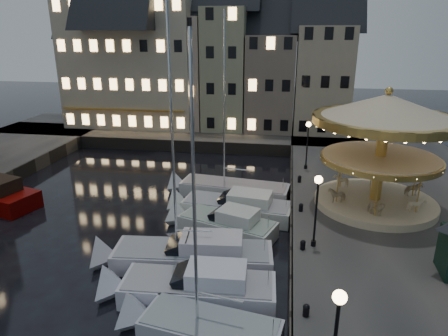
% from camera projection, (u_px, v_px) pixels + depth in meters
% --- Properties ---
extents(ground, '(160.00, 160.00, 0.00)m').
position_uv_depth(ground, '(185.00, 264.00, 22.92)').
color(ground, black).
rests_on(ground, ground).
extents(quay_east, '(16.00, 56.00, 1.30)m').
position_uv_depth(quay_east, '(414.00, 225.00, 26.20)').
color(quay_east, '#474442').
rests_on(quay_east, ground).
extents(quay_north, '(44.00, 12.00, 1.30)m').
position_uv_depth(quay_north, '(179.00, 133.00, 50.07)').
color(quay_north, '#474442').
rests_on(quay_north, ground).
extents(quaywall_e, '(0.15, 44.00, 1.30)m').
position_uv_depth(quaywall_e, '(291.00, 216.00, 27.40)').
color(quaywall_e, '#47423A').
rests_on(quaywall_e, ground).
extents(quaywall_n, '(48.00, 0.15, 1.30)m').
position_uv_depth(quaywall_n, '(182.00, 146.00, 44.16)').
color(quaywall_n, '#47423A').
rests_on(quaywall_n, ground).
extents(streetlamp_a, '(0.44, 0.44, 4.17)m').
position_uv_depth(streetlamp_a, '(336.00, 331.00, 12.12)').
color(streetlamp_a, black).
rests_on(streetlamp_a, quay_east).
extents(streetlamp_b, '(0.44, 0.44, 4.17)m').
position_uv_depth(streetlamp_b, '(317.00, 201.00, 21.46)').
color(streetlamp_b, black).
rests_on(streetlamp_b, quay_east).
extents(streetlamp_c, '(0.44, 0.44, 4.17)m').
position_uv_depth(streetlamp_c, '(308.00, 138.00, 34.08)').
color(streetlamp_c, black).
rests_on(streetlamp_c, quay_east).
extents(bollard_a, '(0.30, 0.30, 0.57)m').
position_uv_depth(bollard_a, '(306.00, 310.00, 16.73)').
color(bollard_a, black).
rests_on(bollard_a, quay_east).
extents(bollard_b, '(0.30, 0.30, 0.57)m').
position_uv_depth(bollard_b, '(303.00, 244.00, 21.87)').
color(bollard_b, black).
rests_on(bollard_b, quay_east).
extents(bollard_c, '(0.30, 0.30, 0.57)m').
position_uv_depth(bollard_c, '(301.00, 207.00, 26.54)').
color(bollard_c, black).
rests_on(bollard_c, quay_east).
extents(bollard_d, '(0.30, 0.30, 0.57)m').
position_uv_depth(bollard_d, '(300.00, 179.00, 31.68)').
color(bollard_d, black).
rests_on(bollard_d, quay_east).
extents(townhouse_na, '(5.50, 8.00, 12.80)m').
position_uv_depth(townhouse_na, '(94.00, 72.00, 51.37)').
color(townhouse_na, gray).
rests_on(townhouse_na, quay_north).
extents(townhouse_nb, '(6.16, 8.00, 13.80)m').
position_uv_depth(townhouse_nb, '(134.00, 68.00, 50.39)').
color(townhouse_nb, '#9C9579').
rests_on(townhouse_nb, quay_north).
extents(townhouse_nc, '(6.82, 8.00, 14.80)m').
position_uv_depth(townhouse_nc, '(181.00, 65.00, 49.31)').
color(townhouse_nc, tan).
rests_on(townhouse_nc, quay_north).
extents(townhouse_nd, '(5.50, 8.00, 15.80)m').
position_uv_depth(townhouse_nd, '(227.00, 61.00, 48.28)').
color(townhouse_nd, gray).
rests_on(townhouse_nd, quay_north).
extents(townhouse_ne, '(6.16, 8.00, 12.80)m').
position_uv_depth(townhouse_ne, '(271.00, 75.00, 47.95)').
color(townhouse_ne, '#7C6D5F').
rests_on(townhouse_ne, quay_north).
extents(townhouse_nf, '(6.82, 8.00, 13.80)m').
position_uv_depth(townhouse_nf, '(323.00, 71.00, 46.87)').
color(townhouse_nf, tan).
rests_on(townhouse_nf, quay_north).
extents(hotel_corner, '(17.60, 9.00, 16.80)m').
position_uv_depth(hotel_corner, '(134.00, 56.00, 49.90)').
color(hotel_corner, '#C0B49B').
rests_on(hotel_corner, quay_north).
extents(motorboat_a, '(7.08, 3.33, 11.67)m').
position_uv_depth(motorboat_a, '(198.00, 329.00, 17.12)').
color(motorboat_a, '#B8BBC9').
rests_on(motorboat_a, ground).
extents(motorboat_b, '(8.64, 2.94, 2.15)m').
position_uv_depth(motorboat_b, '(190.00, 288.00, 19.68)').
color(motorboat_b, silver).
rests_on(motorboat_b, ground).
extents(motorboat_c, '(10.03, 3.51, 13.28)m').
position_uv_depth(motorboat_c, '(186.00, 255.00, 22.52)').
color(motorboat_c, silver).
rests_on(motorboat_c, ground).
extents(motorboat_d, '(7.35, 4.55, 2.15)m').
position_uv_depth(motorboat_d, '(222.00, 224.00, 26.25)').
color(motorboat_d, silver).
rests_on(motorboat_d, ground).
extents(motorboat_e, '(8.91, 3.62, 2.15)m').
position_uv_depth(motorboat_e, '(232.00, 207.00, 28.79)').
color(motorboat_e, silver).
rests_on(motorboat_e, ground).
extents(motorboat_f, '(9.78, 3.70, 12.93)m').
position_uv_depth(motorboat_f, '(228.00, 189.00, 32.37)').
color(motorboat_f, silver).
rests_on(motorboat_f, ground).
extents(carousel, '(9.26, 9.26, 8.10)m').
position_uv_depth(carousel, '(384.00, 130.00, 25.80)').
color(carousel, beige).
rests_on(carousel, quay_east).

